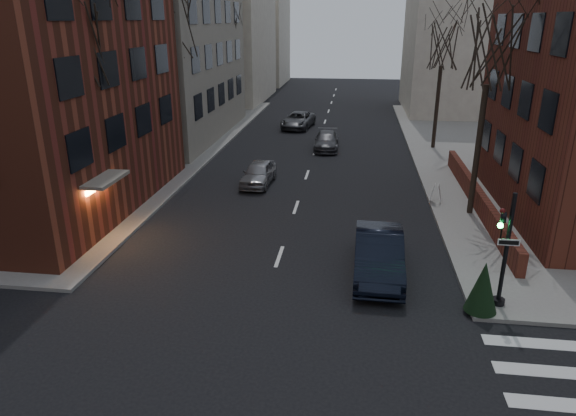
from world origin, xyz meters
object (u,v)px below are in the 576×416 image
at_px(tree_left_b, 173,25).
at_px(tree_right_a, 491,49).
at_px(streetlamp_near, 166,110).
at_px(evergreen_shrub, 483,287).
at_px(traffic_signal, 503,257).
at_px(tree_left_c, 227,34).
at_px(car_lane_silver, 259,173).
at_px(car_lane_gray, 327,141).
at_px(car_lane_far, 298,120).
at_px(sandwich_board, 436,193).
at_px(parked_sedan, 379,254).
at_px(tree_right_b, 443,44).
at_px(tree_left_a, 76,40).
at_px(streetlamp_far, 240,75).

distance_m(tree_left_b, tree_right_a, 19.35).
xyz_separation_m(streetlamp_near, evergreen_shrub, (15.50, -13.50, -3.20)).
bearing_deg(traffic_signal, tree_left_c, 118.36).
xyz_separation_m(tree_right_a, streetlamp_near, (-17.00, 4.00, -3.79)).
distance_m(streetlamp_near, car_lane_silver, 6.58).
height_order(traffic_signal, tree_right_a, tree_right_a).
distance_m(car_lane_gray, car_lane_far, 8.32).
distance_m(tree_left_c, car_lane_gray, 15.11).
bearing_deg(streetlamp_near, car_lane_gray, 44.90).
xyz_separation_m(car_lane_silver, car_lane_far, (0.44, 17.03, 0.02)).
distance_m(traffic_signal, sandwich_board, 10.48).
height_order(streetlamp_near, sandwich_board, streetlamp_near).
relative_size(parked_sedan, car_lane_gray, 1.17).
bearing_deg(tree_right_b, tree_left_b, -161.18).
bearing_deg(tree_right_a, streetlamp_near, 166.76).
bearing_deg(tree_left_a, traffic_signal, -16.65).
bearing_deg(streetlamp_near, parked_sedan, -42.18).
height_order(traffic_signal, tree_right_b, tree_right_b).
height_order(traffic_signal, tree_left_c, tree_left_c).
bearing_deg(tree_right_a, traffic_signal, -95.47).
relative_size(tree_right_a, car_lane_far, 1.93).
height_order(tree_left_a, tree_right_a, tree_left_a).
distance_m(tree_left_a, sandwich_board, 18.69).
bearing_deg(evergreen_shrub, tree_left_b, 132.61).
bearing_deg(car_lane_silver, tree_left_a, -125.34).
xyz_separation_m(tree_left_a, car_lane_silver, (6.13, 7.68, -7.79)).
height_order(tree_right_b, sandwich_board, tree_right_b).
relative_size(tree_left_c, tree_right_b, 1.06).
distance_m(car_lane_silver, sandwich_board, 10.24).
xyz_separation_m(parked_sedan, sandwich_board, (3.30, 8.43, -0.21)).
bearing_deg(streetlamp_far, traffic_signal, -63.94).
bearing_deg(traffic_signal, tree_right_b, 87.85).
relative_size(tree_right_b, streetlamp_far, 1.46).
bearing_deg(car_lane_silver, streetlamp_near, 179.94).
relative_size(tree_left_b, streetlamp_far, 1.72).
height_order(tree_left_b, tree_right_b, tree_left_b).
distance_m(tree_right_a, car_lane_silver, 14.11).
relative_size(tree_left_a, streetlamp_near, 1.63).
bearing_deg(evergreen_shrub, car_lane_silver, 127.11).
bearing_deg(tree_left_b, tree_left_a, -90.00).
xyz_separation_m(streetlamp_near, streetlamp_far, (0.00, 20.00, 0.00)).
relative_size(tree_left_a, parked_sedan, 1.98).
height_order(traffic_signal, sandwich_board, traffic_signal).
relative_size(streetlamp_near, car_lane_silver, 1.56).
distance_m(streetlamp_far, parked_sedan, 33.54).
bearing_deg(tree_left_b, car_lane_far, 62.68).
relative_size(traffic_signal, tree_right_a, 0.41).
xyz_separation_m(tree_left_a, streetlamp_near, (0.60, 8.00, -4.23)).
xyz_separation_m(streetlamp_far, parked_sedan, (12.20, -31.06, -3.38)).
distance_m(tree_left_a, tree_left_c, 26.00).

